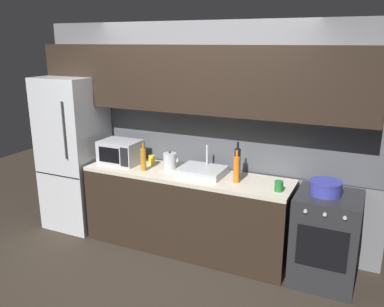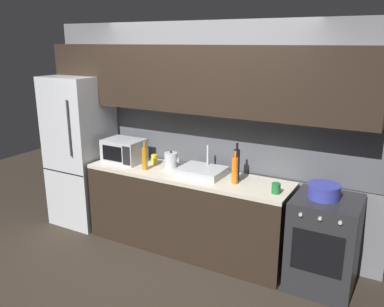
{
  "view_description": "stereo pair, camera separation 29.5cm",
  "coord_description": "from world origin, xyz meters",
  "px_view_note": "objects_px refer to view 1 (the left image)",
  "views": [
    {
      "loc": [
        1.8,
        -2.79,
        2.29
      ],
      "look_at": [
        0.07,
        0.9,
        1.13
      ],
      "focal_mm": 37.18,
      "sensor_mm": 36.0,
      "label": 1
    },
    {
      "loc": [
        2.06,
        -2.65,
        2.29
      ],
      "look_at": [
        0.07,
        0.9,
        1.13
      ],
      "focal_mm": 37.18,
      "sensor_mm": 36.0,
      "label": 2
    }
  ],
  "objects_px": {
    "wine_bottle_amber": "(143,159)",
    "oven_range": "(325,238)",
    "refrigerator": "(75,153)",
    "microwave": "(121,152)",
    "wine_bottle_dark": "(237,163)",
    "mug_yellow": "(152,160)",
    "cooking_pot": "(326,188)",
    "kettle": "(170,161)",
    "mug_green": "(279,186)",
    "wine_bottle_orange": "(236,169)"
  },
  "relations": [
    {
      "from": "wine_bottle_amber",
      "to": "oven_range",
      "type": "bearing_deg",
      "value": 3.29
    },
    {
      "from": "refrigerator",
      "to": "microwave",
      "type": "distance_m",
      "value": 0.69
    },
    {
      "from": "refrigerator",
      "to": "microwave",
      "type": "height_order",
      "value": "refrigerator"
    },
    {
      "from": "wine_bottle_dark",
      "to": "oven_range",
      "type": "bearing_deg",
      "value": -4.76
    },
    {
      "from": "mug_yellow",
      "to": "cooking_pot",
      "type": "distance_m",
      "value": 1.96
    },
    {
      "from": "oven_range",
      "to": "wine_bottle_dark",
      "type": "height_order",
      "value": "wine_bottle_dark"
    },
    {
      "from": "kettle",
      "to": "mug_green",
      "type": "xyz_separation_m",
      "value": [
        1.25,
        -0.14,
        -0.04
      ]
    },
    {
      "from": "refrigerator",
      "to": "mug_green",
      "type": "height_order",
      "value": "refrigerator"
    },
    {
      "from": "microwave",
      "to": "cooking_pot",
      "type": "bearing_deg",
      "value": -0.45
    },
    {
      "from": "oven_range",
      "to": "wine_bottle_amber",
      "type": "xyz_separation_m",
      "value": [
        -1.97,
        -0.11,
        0.58
      ]
    },
    {
      "from": "wine_bottle_amber",
      "to": "kettle",
      "type": "bearing_deg",
      "value": 30.36
    },
    {
      "from": "cooking_pot",
      "to": "microwave",
      "type": "bearing_deg",
      "value": 179.55
    },
    {
      "from": "wine_bottle_amber",
      "to": "wine_bottle_orange",
      "type": "xyz_separation_m",
      "value": [
        1.06,
        0.07,
        0.01
      ]
    },
    {
      "from": "wine_bottle_dark",
      "to": "wine_bottle_orange",
      "type": "xyz_separation_m",
      "value": [
        0.03,
        -0.12,
        -0.03
      ]
    },
    {
      "from": "wine_bottle_amber",
      "to": "mug_yellow",
      "type": "height_order",
      "value": "wine_bottle_amber"
    },
    {
      "from": "microwave",
      "to": "wine_bottle_orange",
      "type": "distance_m",
      "value": 1.45
    },
    {
      "from": "kettle",
      "to": "mug_green",
      "type": "height_order",
      "value": "kettle"
    },
    {
      "from": "wine_bottle_amber",
      "to": "mug_yellow",
      "type": "relative_size",
      "value": 2.97
    },
    {
      "from": "kettle",
      "to": "mug_green",
      "type": "distance_m",
      "value": 1.26
    },
    {
      "from": "cooking_pot",
      "to": "wine_bottle_orange",
      "type": "bearing_deg",
      "value": -177.07
    },
    {
      "from": "wine_bottle_orange",
      "to": "mug_green",
      "type": "xyz_separation_m",
      "value": [
        0.45,
        -0.06,
        -0.09
      ]
    },
    {
      "from": "wine_bottle_orange",
      "to": "mug_green",
      "type": "height_order",
      "value": "wine_bottle_orange"
    },
    {
      "from": "oven_range",
      "to": "refrigerator",
      "type": "bearing_deg",
      "value": 179.98
    },
    {
      "from": "refrigerator",
      "to": "mug_green",
      "type": "distance_m",
      "value": 2.58
    },
    {
      "from": "cooking_pot",
      "to": "oven_range",
      "type": "bearing_deg",
      "value": -1.82
    },
    {
      "from": "refrigerator",
      "to": "wine_bottle_dark",
      "type": "relative_size",
      "value": 4.84
    },
    {
      "from": "wine_bottle_orange",
      "to": "wine_bottle_amber",
      "type": "bearing_deg",
      "value": -176.2
    },
    {
      "from": "microwave",
      "to": "mug_yellow",
      "type": "distance_m",
      "value": 0.38
    },
    {
      "from": "wine_bottle_amber",
      "to": "refrigerator",
      "type": "bearing_deg",
      "value": 173.93
    },
    {
      "from": "microwave",
      "to": "wine_bottle_dark",
      "type": "distance_m",
      "value": 1.42
    },
    {
      "from": "kettle",
      "to": "cooking_pot",
      "type": "distance_m",
      "value": 1.67
    },
    {
      "from": "oven_range",
      "to": "microwave",
      "type": "height_order",
      "value": "microwave"
    },
    {
      "from": "kettle",
      "to": "cooking_pot",
      "type": "bearing_deg",
      "value": -1.16
    },
    {
      "from": "mug_yellow",
      "to": "cooking_pot",
      "type": "height_order",
      "value": "cooking_pot"
    },
    {
      "from": "oven_range",
      "to": "mug_green",
      "type": "xyz_separation_m",
      "value": [
        -0.46,
        -0.11,
        0.5
      ]
    },
    {
      "from": "oven_range",
      "to": "wine_bottle_dark",
      "type": "distance_m",
      "value": 1.13
    },
    {
      "from": "wine_bottle_dark",
      "to": "mug_green",
      "type": "xyz_separation_m",
      "value": [
        0.48,
        -0.18,
        -0.11
      ]
    },
    {
      "from": "kettle",
      "to": "mug_green",
      "type": "bearing_deg",
      "value": -6.42
    },
    {
      "from": "mug_yellow",
      "to": "wine_bottle_orange",
      "type": "bearing_deg",
      "value": -8.62
    },
    {
      "from": "refrigerator",
      "to": "wine_bottle_amber",
      "type": "relative_size",
      "value": 5.9
    },
    {
      "from": "kettle",
      "to": "wine_bottle_amber",
      "type": "bearing_deg",
      "value": -149.64
    },
    {
      "from": "mug_green",
      "to": "oven_range",
      "type": "bearing_deg",
      "value": 13.03
    },
    {
      "from": "oven_range",
      "to": "mug_yellow",
      "type": "relative_size",
      "value": 8.38
    },
    {
      "from": "oven_range",
      "to": "wine_bottle_orange",
      "type": "xyz_separation_m",
      "value": [
        -0.91,
        -0.04,
        0.59
      ]
    },
    {
      "from": "wine_bottle_dark",
      "to": "mug_green",
      "type": "height_order",
      "value": "wine_bottle_dark"
    },
    {
      "from": "mug_yellow",
      "to": "wine_bottle_amber",
      "type": "bearing_deg",
      "value": -81.83
    },
    {
      "from": "mug_yellow",
      "to": "cooking_pot",
      "type": "xyz_separation_m",
      "value": [
        1.96,
        -0.12,
        0.01
      ]
    },
    {
      "from": "mug_yellow",
      "to": "cooking_pot",
      "type": "relative_size",
      "value": 0.36
    },
    {
      "from": "refrigerator",
      "to": "mug_yellow",
      "type": "distance_m",
      "value": 1.05
    },
    {
      "from": "oven_range",
      "to": "wine_bottle_dark",
      "type": "relative_size",
      "value": 2.31
    }
  ]
}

